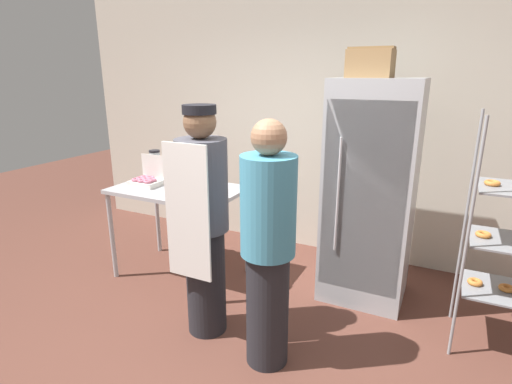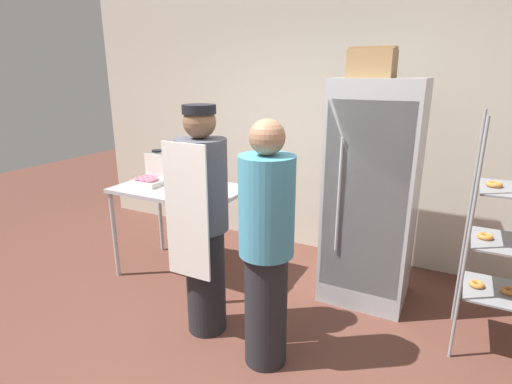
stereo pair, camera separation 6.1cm
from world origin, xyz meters
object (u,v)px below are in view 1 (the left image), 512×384
Objects in this scene: refrigerator at (370,194)px; donut_box at (147,180)px; person_baker at (203,221)px; blender_pitcher at (155,165)px; binder_stack at (198,192)px; person_customer at (268,247)px; cardboard_storage_box at (371,63)px.

donut_box is at bearing -166.68° from refrigerator.
person_baker is (1.05, -0.61, -0.04)m from donut_box.
binder_stack is at bearing -28.59° from blender_pitcher.
refrigerator is 6.65× the size of donut_box.
blender_pitcher is at bearing 113.44° from donut_box.
binder_stack is at bearing 127.64° from person_baker.
person_customer is (1.75, -1.01, -0.17)m from blender_pitcher.
donut_box is 0.74m from binder_stack.
binder_stack is 0.90× the size of cardboard_storage_box.
binder_stack is 0.18× the size of person_baker.
blender_pitcher is 0.83× the size of cardboard_storage_box.
person_baker is (0.34, -0.44, -0.07)m from binder_stack.
person_baker is at bearing -131.51° from cardboard_storage_box.
cardboard_storage_box is (1.26, 0.61, 1.05)m from binder_stack.
binder_stack is at bearing -154.28° from cardboard_storage_box.
refrigerator reaches higher than person_baker.
refrigerator is at bearing 70.87° from person_customer.
donut_box is at bearing -167.58° from cardboard_storage_box.
person_baker is at bearing 168.67° from person_customer.
refrigerator is 1.48m from person_baker.
refrigerator is 2.18m from blender_pitcher.
cardboard_storage_box reaches higher than person_baker.
refrigerator is 6.14× the size of binder_stack.
person_customer is at bearing -106.64° from cardboard_storage_box.
donut_box reaches higher than binder_stack.
person_customer is (0.58, -0.12, -0.05)m from person_baker.
blender_pitcher reaches higher than binder_stack.
person_customer reaches higher than binder_stack.
refrigerator is 1.10× the size of person_baker.
blender_pitcher reaches higher than donut_box.
blender_pitcher is 0.16× the size of person_baker.
refrigerator is at bearing 26.23° from binder_stack.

